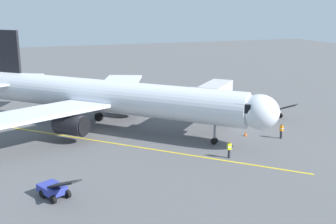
{
  "coord_description": "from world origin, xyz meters",
  "views": [
    {
      "loc": [
        8.92,
        46.72,
        14.56
      ],
      "look_at": [
        -6.32,
        4.86,
        3.0
      ],
      "focal_mm": 44.05,
      "sensor_mm": 36.0,
      "label": 1
    }
  ],
  "objects_px": {
    "ground_crew_loader": "(281,131)",
    "safety_cone_nose_left": "(245,134)",
    "jet_bridge": "(209,98)",
    "belt_loader_portside": "(54,189)",
    "airplane": "(105,97)",
    "ground_crew_wing_walker": "(194,111)",
    "safety_cone_nose_right": "(206,120)",
    "ground_crew_marshaller": "(229,149)",
    "belt_loader_near_nose": "(273,113)"
  },
  "relations": [
    {
      "from": "ground_crew_loader",
      "to": "belt_loader_portside",
      "type": "xyz_separation_m",
      "value": [
        25.37,
        6.44,
        -0.17
      ]
    },
    {
      "from": "jet_bridge",
      "to": "ground_crew_loader",
      "type": "distance_m",
      "value": 9.21
    },
    {
      "from": "jet_bridge",
      "to": "belt_loader_portside",
      "type": "bearing_deg",
      "value": 33.48
    },
    {
      "from": "ground_crew_marshaller",
      "to": "ground_crew_loader",
      "type": "distance_m",
      "value": 9.15
    },
    {
      "from": "jet_bridge",
      "to": "ground_crew_marshaller",
      "type": "height_order",
      "value": "jet_bridge"
    },
    {
      "from": "ground_crew_loader",
      "to": "airplane",
      "type": "bearing_deg",
      "value": -30.33
    },
    {
      "from": "jet_bridge",
      "to": "safety_cone_nose_left",
      "type": "height_order",
      "value": "jet_bridge"
    },
    {
      "from": "ground_crew_wing_walker",
      "to": "safety_cone_nose_left",
      "type": "xyz_separation_m",
      "value": [
        -2.26,
        9.57,
        -0.61
      ]
    },
    {
      "from": "ground_crew_marshaller",
      "to": "belt_loader_near_nose",
      "type": "distance_m",
      "value": 16.85
    },
    {
      "from": "airplane",
      "to": "ground_crew_marshaller",
      "type": "xyz_separation_m",
      "value": [
        -9.35,
        13.9,
        -3.12
      ]
    },
    {
      "from": "ground_crew_wing_walker",
      "to": "safety_cone_nose_right",
      "type": "relative_size",
      "value": 3.11
    },
    {
      "from": "ground_crew_marshaller",
      "to": "safety_cone_nose_right",
      "type": "height_order",
      "value": "ground_crew_marshaller"
    },
    {
      "from": "jet_bridge",
      "to": "ground_crew_loader",
      "type": "xyz_separation_m",
      "value": [
        -5.99,
        6.38,
        -2.88
      ]
    },
    {
      "from": "safety_cone_nose_left",
      "to": "safety_cone_nose_right",
      "type": "relative_size",
      "value": 1.0
    },
    {
      "from": "jet_bridge",
      "to": "belt_loader_portside",
      "type": "height_order",
      "value": "jet_bridge"
    },
    {
      "from": "belt_loader_near_nose",
      "to": "belt_loader_portside",
      "type": "distance_m",
      "value": 32.7
    },
    {
      "from": "airplane",
      "to": "safety_cone_nose_right",
      "type": "height_order",
      "value": "airplane"
    },
    {
      "from": "airplane",
      "to": "safety_cone_nose_right",
      "type": "bearing_deg",
      "value": 174.48
    },
    {
      "from": "safety_cone_nose_left",
      "to": "belt_loader_near_nose",
      "type": "bearing_deg",
      "value": -142.62
    },
    {
      "from": "ground_crew_wing_walker",
      "to": "belt_loader_portside",
      "type": "bearing_deg",
      "value": 42.52
    },
    {
      "from": "safety_cone_nose_left",
      "to": "ground_crew_marshaller",
      "type": "bearing_deg",
      "value": 47.56
    },
    {
      "from": "airplane",
      "to": "ground_crew_loader",
      "type": "height_order",
      "value": "airplane"
    },
    {
      "from": "belt_loader_near_nose",
      "to": "safety_cone_nose_left",
      "type": "bearing_deg",
      "value": 37.38
    },
    {
      "from": "belt_loader_near_nose",
      "to": "safety_cone_nose_right",
      "type": "xyz_separation_m",
      "value": [
        9.09,
        -1.4,
        -0.44
      ]
    },
    {
      "from": "airplane",
      "to": "ground_crew_marshaller",
      "type": "relative_size",
      "value": 19.41
    },
    {
      "from": "belt_loader_near_nose",
      "to": "belt_loader_portside",
      "type": "bearing_deg",
      "value": 25.78
    },
    {
      "from": "safety_cone_nose_left",
      "to": "ground_crew_wing_walker",
      "type": "bearing_deg",
      "value": -76.69
    },
    {
      "from": "ground_crew_marshaller",
      "to": "belt_loader_near_nose",
      "type": "relative_size",
      "value": 0.38
    },
    {
      "from": "ground_crew_marshaller",
      "to": "airplane",
      "type": "bearing_deg",
      "value": -56.07
    },
    {
      "from": "airplane",
      "to": "ground_crew_wing_walker",
      "type": "xyz_separation_m",
      "value": [
        -12.22,
        -1.28,
        -3.12
      ]
    },
    {
      "from": "airplane",
      "to": "belt_loader_near_nose",
      "type": "distance_m",
      "value": 22.29
    },
    {
      "from": "belt_loader_near_nose",
      "to": "safety_cone_nose_right",
      "type": "relative_size",
      "value": 8.16
    },
    {
      "from": "ground_crew_marshaller",
      "to": "ground_crew_wing_walker",
      "type": "xyz_separation_m",
      "value": [
        -2.87,
        -15.18,
        0.0
      ]
    },
    {
      "from": "belt_loader_near_nose",
      "to": "belt_loader_portside",
      "type": "xyz_separation_m",
      "value": [
        29.45,
        14.22,
        0.0
      ]
    },
    {
      "from": "ground_crew_loader",
      "to": "safety_cone_nose_left",
      "type": "distance_m",
      "value": 4.0
    },
    {
      "from": "ground_crew_loader",
      "to": "safety_cone_nose_left",
      "type": "relative_size",
      "value": 3.11
    },
    {
      "from": "ground_crew_wing_walker",
      "to": "safety_cone_nose_left",
      "type": "relative_size",
      "value": 3.11
    },
    {
      "from": "jet_bridge",
      "to": "belt_loader_near_nose",
      "type": "distance_m",
      "value": 10.61
    },
    {
      "from": "belt_loader_near_nose",
      "to": "safety_cone_nose_left",
      "type": "height_order",
      "value": "belt_loader_near_nose"
    },
    {
      "from": "airplane",
      "to": "safety_cone_nose_left",
      "type": "distance_m",
      "value": 17.1
    },
    {
      "from": "belt_loader_portside",
      "to": "ground_crew_wing_walker",
      "type": "bearing_deg",
      "value": -137.48
    },
    {
      "from": "airplane",
      "to": "ground_crew_wing_walker",
      "type": "relative_size",
      "value": 19.41
    },
    {
      "from": "belt_loader_near_nose",
      "to": "belt_loader_portside",
      "type": "relative_size",
      "value": 0.97
    },
    {
      "from": "safety_cone_nose_right",
      "to": "ground_crew_wing_walker",
      "type": "bearing_deg",
      "value": -77.02
    },
    {
      "from": "belt_loader_near_nose",
      "to": "jet_bridge",
      "type": "bearing_deg",
      "value": 7.93
    },
    {
      "from": "ground_crew_marshaller",
      "to": "belt_loader_portside",
      "type": "relative_size",
      "value": 0.37
    },
    {
      "from": "jet_bridge",
      "to": "belt_loader_portside",
      "type": "xyz_separation_m",
      "value": [
        19.38,
        12.82,
        -3.05
      ]
    },
    {
      "from": "belt_loader_portside",
      "to": "safety_cone_nose_left",
      "type": "xyz_separation_m",
      "value": [
        -22.04,
        -8.57,
        -0.44
      ]
    },
    {
      "from": "jet_bridge",
      "to": "belt_loader_portside",
      "type": "relative_size",
      "value": 2.07
    },
    {
      "from": "belt_loader_near_nose",
      "to": "safety_cone_nose_left",
      "type": "relative_size",
      "value": 8.16
    }
  ]
}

